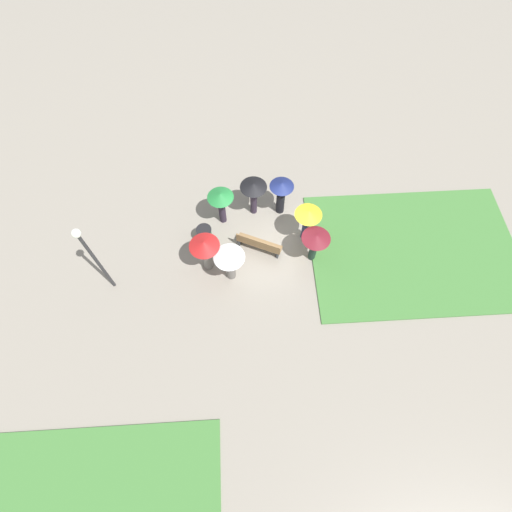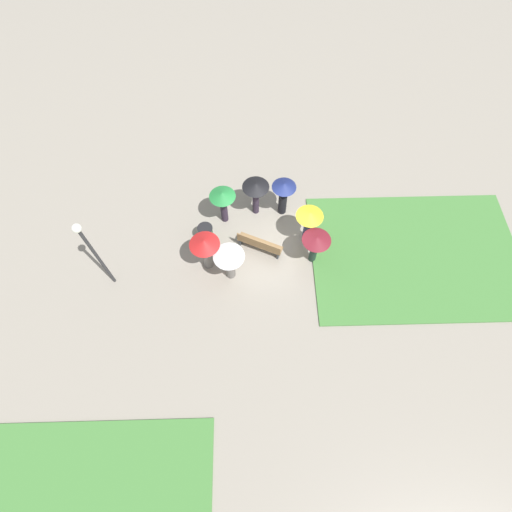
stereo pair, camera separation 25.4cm
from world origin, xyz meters
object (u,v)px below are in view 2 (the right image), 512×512
object	(u,v)px
crowd_person_navy	(283,193)
crowd_person_white	(229,259)
crowd_person_yellow	(309,219)
crowd_person_maroon	(316,243)
crowd_person_black	(256,191)
park_bench	(260,244)
crowd_person_green	(223,200)
crowd_person_red	(205,247)
lamp_post	(91,248)
trash_bin	(206,233)

from	to	relation	value
crowd_person_navy	crowd_person_white	bearing A→B (deg)	63.17
crowd_person_yellow	crowd_person_maroon	bearing A→B (deg)	-165.59
crowd_person_black	crowd_person_navy	xyz separation A→B (m)	(-1.16, 0.02, -0.17)
park_bench	crowd_person_maroon	size ratio (longest dim) A/B	1.11
crowd_person_white	crowd_person_yellow	bearing A→B (deg)	144.75
crowd_person_green	crowd_person_yellow	bearing A→B (deg)	118.26
crowd_person_black	crowd_person_navy	distance (m)	1.18
crowd_person_white	crowd_person_black	bearing A→B (deg)	-172.27
park_bench	crowd_person_red	bearing A→B (deg)	41.17
crowd_person_maroon	lamp_post	bearing A→B (deg)	68.77
crowd_person_yellow	trash_bin	bearing A→B (deg)	93.03
crowd_person_red	trash_bin	bearing A→B (deg)	-152.24
crowd_person_red	crowd_person_navy	world-z (taller)	crowd_person_navy
trash_bin	crowd_person_maroon	size ratio (longest dim) A/B	0.46
crowd_person_yellow	crowd_person_red	xyz separation A→B (m)	(4.10, 1.19, -0.03)
park_bench	crowd_person_black	bearing A→B (deg)	-62.46
trash_bin	crowd_person_yellow	world-z (taller)	crowd_person_yellow
crowd_person_red	crowd_person_maroon	size ratio (longest dim) A/B	1.10
lamp_post	trash_bin	bearing A→B (deg)	-152.24
trash_bin	park_bench	bearing A→B (deg)	164.05
crowd_person_black	lamp_post	bearing A→B (deg)	-19.56
crowd_person_black	crowd_person_red	distance (m)	3.32
crowd_person_navy	crowd_person_maroon	size ratio (longest dim) A/B	1.11
crowd_person_red	crowd_person_white	distance (m)	1.05
park_bench	crowd_person_black	distance (m)	2.24
park_bench	crowd_person_white	xyz separation A→B (m)	(1.19, 1.13, 0.91)
crowd_person_black	crowd_person_navy	bearing A→B (deg)	129.67
lamp_post	crowd_person_yellow	distance (m)	8.21
trash_bin	crowd_person_green	xyz separation A→B (m)	(-0.77, -0.97, 1.01)
lamp_post	crowd_person_green	distance (m)	5.45
park_bench	crowd_person_maroon	bearing A→B (deg)	-168.10
lamp_post	crowd_person_red	distance (m)	4.06
park_bench	crowd_person_black	world-z (taller)	crowd_person_black
crowd_person_navy	lamp_post	bearing A→B (deg)	34.13
crowd_person_yellow	crowd_person_black	distance (m)	2.55
crowd_person_green	trash_bin	bearing A→B (deg)	6.47
lamp_post	crowd_person_black	xyz separation A→B (m)	(-5.81, -3.30, -1.18)
park_bench	crowd_person_maroon	xyz separation A→B (m)	(-2.17, 0.48, 0.85)
crowd_person_black	crowd_person_green	xyz separation A→B (m)	(1.36, 0.40, -0.06)
crowd_person_red	crowd_person_navy	distance (m)	4.11
crowd_person_red	crowd_person_white	bearing A→B (deg)	83.41
crowd_person_navy	crowd_person_maroon	bearing A→B (deg)	123.35
park_bench	crowd_person_navy	xyz separation A→B (m)	(-1.06, -1.98, 0.82)
crowd_person_red	crowd_person_navy	size ratio (longest dim) A/B	1.00
crowd_person_navy	crowd_person_maroon	xyz separation A→B (m)	(-1.12, 2.47, 0.03)
crowd_person_yellow	crowd_person_white	size ratio (longest dim) A/B	1.02
trash_bin	crowd_person_red	world-z (taller)	crowd_person_red
trash_bin	crowd_person_white	world-z (taller)	crowd_person_white
crowd_person_white	crowd_person_navy	xyz separation A→B (m)	(-2.25, -3.12, -0.09)
lamp_post	trash_bin	distance (m)	4.72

